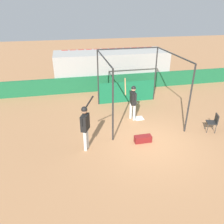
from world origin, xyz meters
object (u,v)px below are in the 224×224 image
Objects in this scene: player_batter at (133,100)px; equipment_bag at (143,139)px; player_waiting at (85,124)px; baseball at (137,103)px; folding_chair at (214,121)px.

player_batter reaches higher than equipment_bag.
equipment_bag is (-0.14, -2.00, -0.91)m from player_batter.
player_batter is 3.17m from player_waiting.
player_batter is at bearing 85.99° from equipment_bag.
player_batter is at bearing -116.12° from baseball.
equipment_bag is 9.46× the size of baseball.
folding_chair is 3.32m from equipment_bag.
player_batter is 26.06× the size of baseball.
folding_chair is (5.61, 0.13, -0.60)m from player_waiting.
folding_chair is 1.20× the size of equipment_bag.
baseball is (0.84, 1.71, -1.01)m from player_batter.
player_waiting reaches higher than baseball.
player_batter is 2.20m from equipment_bag.
baseball is at bearing -23.52° from player_batter.
equipment_bag reaches higher than baseball.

